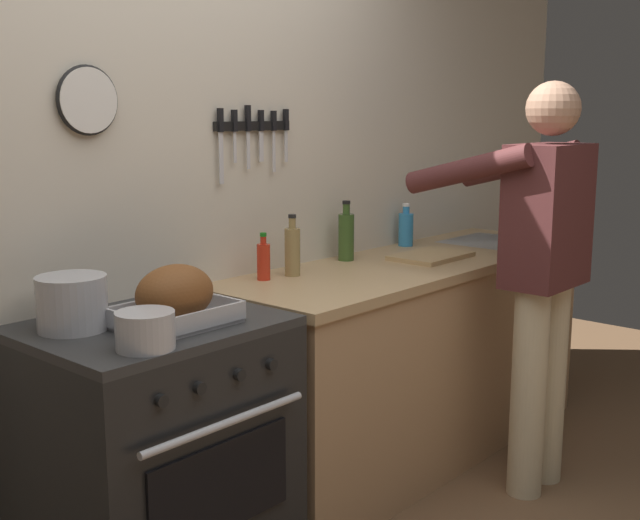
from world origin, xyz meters
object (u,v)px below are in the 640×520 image
object	(u,v)px
person_cook	(540,262)
bottle_olive_oil	(346,236)
roasting_pan	(175,298)
stock_pot	(72,303)
bottle_dish_soap	(406,228)
bottle_vinegar	(292,250)
stove	(156,458)
cutting_board	(431,256)
saucepan	(145,330)
bottle_hot_sauce	(264,261)

from	to	relation	value
person_cook	bottle_olive_oil	distance (m)	0.83
roasting_pan	stock_pot	size ratio (longest dim) A/B	1.68
bottle_dish_soap	bottle_vinegar	bearing A→B (deg)	-174.76
stove	cutting_board	world-z (taller)	cutting_board
stove	saucepan	distance (m)	0.58
bottle_olive_oil	bottle_dish_soap	world-z (taller)	bottle_olive_oil
person_cook	bottle_vinegar	bearing A→B (deg)	28.83
stove	stock_pot	distance (m)	0.58
person_cook	cutting_board	world-z (taller)	person_cook
stock_pot	bottle_hot_sauce	bearing A→B (deg)	5.62
saucepan	roasting_pan	bearing A→B (deg)	32.28
stove	cutting_board	bearing A→B (deg)	-1.48
person_cook	bottle_olive_oil	world-z (taller)	person_cook
person_cook	bottle_dish_soap	xyz separation A→B (m)	(0.21, 0.81, 0.03)
saucepan	stock_pot	bearing A→B (deg)	94.31
stock_pot	bottle_olive_oil	bearing A→B (deg)	4.54
stove	bottle_olive_oil	world-z (taller)	bottle_olive_oil
person_cook	roasting_pan	bearing A→B (deg)	58.04
roasting_pan	cutting_board	size ratio (longest dim) A/B	0.98
saucepan	cutting_board	xyz separation A→B (m)	(1.68, 0.18, -0.04)
bottle_olive_oil	bottle_dish_soap	xyz separation A→B (m)	(0.49, 0.03, -0.02)
roasting_pan	bottle_olive_oil	world-z (taller)	bottle_olive_oil
saucepan	bottle_vinegar	bearing A→B (deg)	21.15
stock_pot	bottle_dish_soap	distance (m)	1.91
person_cook	bottle_olive_oil	bearing A→B (deg)	5.44
stove	bottle_dish_soap	world-z (taller)	bottle_dish_soap
cutting_board	bottle_olive_oil	bearing A→B (deg)	138.79
stock_pot	bottle_hot_sauce	distance (m)	0.89
stock_pot	saucepan	distance (m)	0.33
bottle_vinegar	bottle_dish_soap	xyz separation A→B (m)	(0.89, 0.08, -0.02)
stock_pot	bottle_hot_sauce	world-z (taller)	bottle_hot_sauce
bottle_vinegar	bottle_hot_sauce	bearing A→B (deg)	168.25
person_cook	bottle_hot_sauce	bearing A→B (deg)	32.93
roasting_pan	stock_pot	bearing A→B (deg)	140.24
saucepan	bottle_olive_oil	world-z (taller)	bottle_olive_oil
bottle_hot_sauce	bottle_olive_oil	size ratio (longest dim) A/B	0.70
stove	bottle_olive_oil	bearing A→B (deg)	10.05
stove	roasting_pan	size ratio (longest dim) A/B	2.56
saucepan	cutting_board	distance (m)	1.69
saucepan	cutting_board	bearing A→B (deg)	6.28
bottle_olive_oil	bottle_dish_soap	size ratio (longest dim) A/B	1.27
person_cook	bottle_olive_oil	size ratio (longest dim) A/B	6.32
bottle_olive_oil	bottle_vinegar	bearing A→B (deg)	-172.39
stove	bottle_dish_soap	size ratio (longest dim) A/B	4.34
person_cook	stock_pot	size ratio (longest dim) A/B	7.94
person_cook	stock_pot	distance (m)	1.82
cutting_board	bottle_vinegar	distance (m)	0.72
stove	roasting_pan	world-z (taller)	roasting_pan
person_cook	saucepan	distance (m)	1.70
roasting_pan	bottle_hot_sauce	bearing A→B (deg)	23.29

